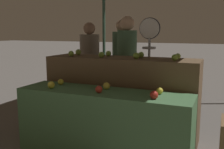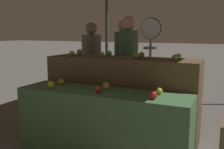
% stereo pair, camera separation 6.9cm
% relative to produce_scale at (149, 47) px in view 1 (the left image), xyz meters
% --- Properties ---
extents(display_counter_front, '(2.07, 0.55, 0.78)m').
position_rel_produce_scale_xyz_m(display_counter_front, '(-0.24, -1.12, -0.84)').
color(display_counter_front, '#4C7A4C').
rests_on(display_counter_front, ground_plane).
extents(display_counter_back, '(2.07, 0.55, 1.12)m').
position_rel_produce_scale_xyz_m(display_counter_back, '(-0.24, -0.52, -0.67)').
color(display_counter_back, brown).
rests_on(display_counter_back, ground_plane).
extents(apple_front_0, '(0.09, 0.09, 0.09)m').
position_rel_produce_scale_xyz_m(apple_front_0, '(-0.88, -1.23, -0.41)').
color(apple_front_0, gold).
rests_on(apple_front_0, display_counter_front).
extents(apple_front_1, '(0.08, 0.08, 0.08)m').
position_rel_produce_scale_xyz_m(apple_front_1, '(-0.24, -1.22, -0.41)').
color(apple_front_1, red).
rests_on(apple_front_1, display_counter_front).
extents(apple_front_2, '(0.09, 0.09, 0.09)m').
position_rel_produce_scale_xyz_m(apple_front_2, '(0.40, -1.24, -0.41)').
color(apple_front_2, '#AD281E').
rests_on(apple_front_2, display_counter_front).
extents(apple_front_3, '(0.08, 0.08, 0.08)m').
position_rel_produce_scale_xyz_m(apple_front_3, '(-0.90, -1.01, -0.41)').
color(apple_front_3, gold).
rests_on(apple_front_3, display_counter_front).
extents(apple_front_4, '(0.08, 0.08, 0.08)m').
position_rel_produce_scale_xyz_m(apple_front_4, '(-0.24, -1.01, -0.41)').
color(apple_front_4, yellow).
rests_on(apple_front_4, display_counter_front).
extents(apple_front_5, '(0.08, 0.08, 0.08)m').
position_rel_produce_scale_xyz_m(apple_front_5, '(0.40, -1.00, -0.41)').
color(apple_front_5, gold).
rests_on(apple_front_5, display_counter_front).
extents(apple_back_0, '(0.08, 0.08, 0.08)m').
position_rel_produce_scale_xyz_m(apple_back_0, '(-0.96, -0.63, -0.08)').
color(apple_back_0, '#84AD3D').
rests_on(apple_back_0, display_counter_back).
extents(apple_back_1, '(0.08, 0.08, 0.08)m').
position_rel_produce_scale_xyz_m(apple_back_1, '(-0.49, -0.63, -0.07)').
color(apple_back_1, '#7AA338').
rests_on(apple_back_1, display_counter_back).
extents(apple_back_2, '(0.08, 0.08, 0.08)m').
position_rel_produce_scale_xyz_m(apple_back_2, '(-0.00, -0.62, -0.07)').
color(apple_back_2, '#84AD3D').
rests_on(apple_back_2, display_counter_back).
extents(apple_back_3, '(0.08, 0.08, 0.08)m').
position_rel_produce_scale_xyz_m(apple_back_3, '(0.49, -0.62, -0.07)').
color(apple_back_3, '#84AD3D').
rests_on(apple_back_3, display_counter_back).
extents(apple_back_4, '(0.09, 0.09, 0.09)m').
position_rel_produce_scale_xyz_m(apple_back_4, '(-0.98, -0.40, -0.07)').
color(apple_back_4, '#8EB247').
rests_on(apple_back_4, display_counter_back).
extents(apple_back_5, '(0.08, 0.08, 0.08)m').
position_rel_produce_scale_xyz_m(apple_back_5, '(-0.48, -0.41, -0.08)').
color(apple_back_5, '#84AD3D').
rests_on(apple_back_5, display_counter_back).
extents(apple_back_6, '(0.08, 0.08, 0.08)m').
position_rel_produce_scale_xyz_m(apple_back_6, '(0.00, -0.41, -0.08)').
color(apple_back_6, '#7AA338').
rests_on(apple_back_6, display_counter_back).
extents(apple_back_7, '(0.08, 0.08, 0.08)m').
position_rel_produce_scale_xyz_m(apple_back_7, '(0.49, -0.42, -0.08)').
color(apple_back_7, '#8EB247').
rests_on(apple_back_7, display_counter_back).
extents(produce_scale, '(0.32, 0.20, 1.67)m').
position_rel_produce_scale_xyz_m(produce_scale, '(0.00, 0.00, 0.00)').
color(produce_scale, '#99999E').
rests_on(produce_scale, ground_plane).
extents(person_vendor_at_scale, '(0.41, 0.41, 1.71)m').
position_rel_produce_scale_xyz_m(person_vendor_at_scale, '(-0.41, 0.18, -0.23)').
color(person_vendor_at_scale, '#2D2D38').
rests_on(person_vendor_at_scale, ground_plane).
extents(person_customer_left, '(0.45, 0.45, 1.63)m').
position_rel_produce_scale_xyz_m(person_customer_left, '(-1.22, 0.41, -0.30)').
color(person_customer_left, '#2D2D38').
rests_on(person_customer_left, ground_plane).
extents(person_customer_right, '(0.42, 0.42, 1.68)m').
position_rel_produce_scale_xyz_m(person_customer_right, '(-0.80, 0.92, -0.26)').
color(person_customer_right, '#2D2D38').
rests_on(person_customer_right, ground_plane).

